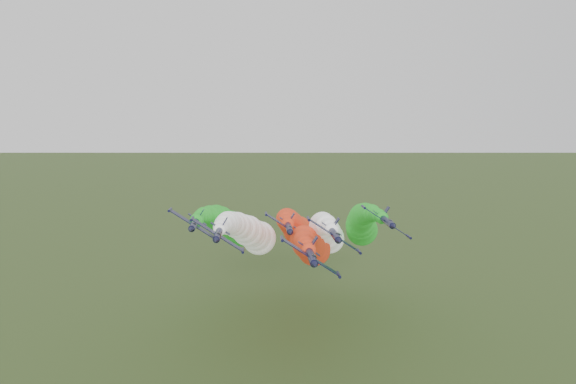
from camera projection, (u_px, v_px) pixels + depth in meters
name	position (u px, v px, depth m)	size (l,w,h in m)	color
jet_lead	(310.00, 245.00, 139.91)	(16.79, 76.89, 22.18)	black
jet_inner_left	(248.00, 232.00, 153.29)	(17.76, 77.86, 23.15)	black
jet_inner_right	(326.00, 232.00, 150.64)	(17.19, 77.29, 22.58)	black
jet_outer_left	(231.00, 225.00, 160.94)	(17.29, 77.39, 22.68)	black
jet_outer_right	(362.00, 223.00, 162.31)	(17.63, 77.74, 23.03)	black
jet_trail	(294.00, 227.00, 166.33)	(17.50, 77.60, 22.89)	black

